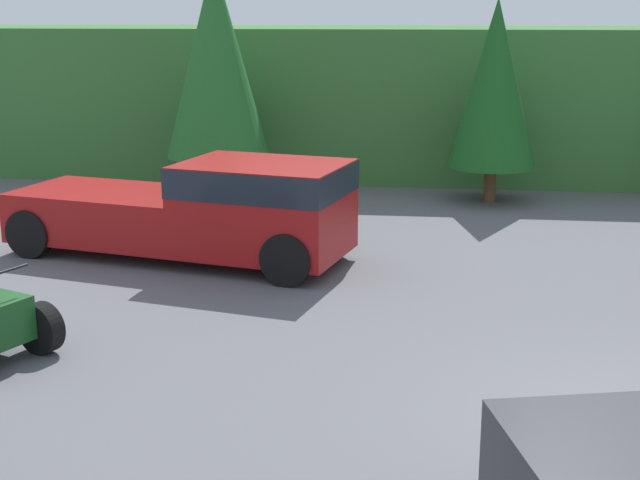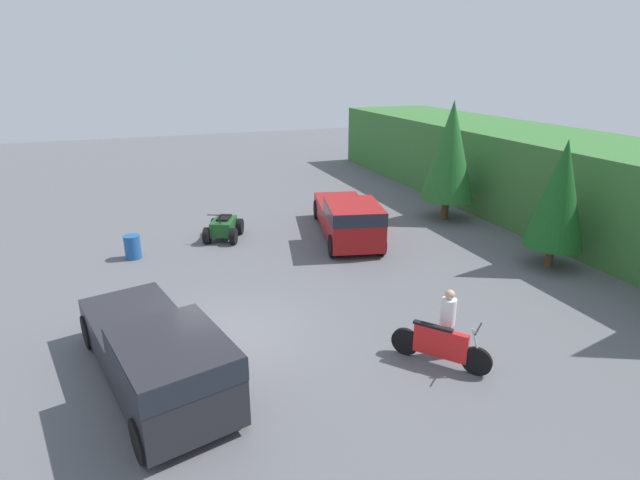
% 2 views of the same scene
% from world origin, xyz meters
% --- Properties ---
extents(hillside_backdrop, '(44.00, 6.00, 3.79)m').
position_xyz_m(hillside_backdrop, '(0.00, 16.00, 1.89)').
color(hillside_backdrop, '#387033').
rests_on(hillside_backdrop, ground_plane).
extents(tree_left, '(2.35, 2.35, 5.35)m').
position_xyz_m(tree_left, '(-7.03, 11.39, 3.14)').
color(tree_left, brown).
rests_on(tree_left, ground_plane).
extents(tree_mid_left, '(1.98, 1.98, 4.51)m').
position_xyz_m(tree_mid_left, '(-0.82, 11.58, 2.65)').
color(tree_mid_left, brown).
rests_on(tree_mid_left, ground_plane).
extents(pickup_truck_red, '(6.30, 3.36, 1.77)m').
position_xyz_m(pickup_truck_red, '(-5.98, 6.06, 0.94)').
color(pickup_truck_red, maroon).
rests_on(pickup_truck_red, ground_plane).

